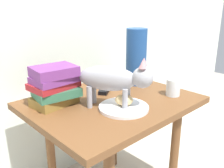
{
  "coord_description": "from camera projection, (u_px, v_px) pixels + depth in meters",
  "views": [
    {
      "loc": [
        -0.76,
        -0.81,
        1.04
      ],
      "look_at": [
        0.0,
        0.0,
        0.67
      ],
      "focal_mm": 39.72,
      "sensor_mm": 36.0,
      "label": 1
    }
  ],
  "objects": [
    {
      "name": "bread_roll",
      "position": [
        124.0,
        100.0,
        1.09
      ],
      "size": [
        0.1,
        0.1,
        0.05
      ],
      "primitive_type": "ellipsoid",
      "rotation": [
        0.0,
        0.0,
        2.23
      ],
      "color": "#E0BC7A",
      "rests_on": "plate"
    },
    {
      "name": "candle_jar",
      "position": [
        173.0,
        88.0,
        1.24
      ],
      "size": [
        0.07,
        0.07,
        0.08
      ],
      "color": "silver",
      "rests_on": "side_table"
    },
    {
      "name": "plate",
      "position": [
        124.0,
        108.0,
        1.09
      ],
      "size": [
        0.22,
        0.22,
        0.01
      ],
      "primitive_type": "cylinder",
      "color": "white",
      "rests_on": "side_table"
    },
    {
      "name": "tv_remote",
      "position": [
        106.0,
        89.0,
        1.31
      ],
      "size": [
        0.15,
        0.12,
        0.02
      ],
      "primitive_type": "cube",
      "rotation": [
        0.0,
        0.0,
        0.62
      ],
      "color": "black",
      "rests_on": "side_table"
    },
    {
      "name": "green_vase",
      "position": [
        136.0,
        57.0,
        1.39
      ],
      "size": [
        0.12,
        0.12,
        0.31
      ],
      "primitive_type": "cylinder",
      "color": "navy",
      "rests_on": "side_table"
    },
    {
      "name": "book_stack",
      "position": [
        55.0,
        86.0,
        1.11
      ],
      "size": [
        0.22,
        0.17,
        0.18
      ],
      "color": "olive",
      "rests_on": "side_table"
    },
    {
      "name": "cat",
      "position": [
        114.0,
        79.0,
        1.07
      ],
      "size": [
        0.29,
        0.42,
        0.23
      ],
      "color": "#99999E",
      "rests_on": "side_table"
    },
    {
      "name": "side_table",
      "position": [
        112.0,
        116.0,
        1.22
      ],
      "size": [
        0.77,
        0.61,
        0.59
      ],
      "color": "brown",
      "rests_on": "ground"
    }
  ]
}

